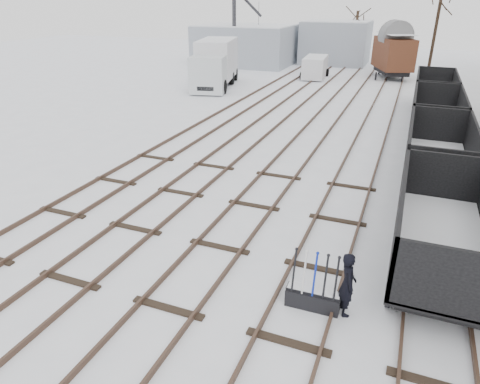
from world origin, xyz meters
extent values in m
plane|color=white|center=(0.00, 0.00, 0.00)|extent=(120.00, 120.00, 0.00)
cube|color=black|center=(-6.72, 14.00, 0.07)|extent=(0.07, 52.00, 0.15)
cube|color=black|center=(-5.28, 14.00, 0.07)|extent=(0.07, 52.00, 0.15)
cube|color=black|center=(-6.00, 2.00, 0.03)|extent=(1.90, 0.20, 0.08)
cube|color=black|center=(-3.72, 14.00, 0.07)|extent=(0.07, 52.00, 0.15)
cube|color=black|center=(-2.28, 14.00, 0.07)|extent=(0.07, 52.00, 0.15)
cube|color=black|center=(-3.00, 2.00, 0.03)|extent=(1.90, 0.20, 0.08)
cube|color=black|center=(-0.72, 14.00, 0.07)|extent=(0.07, 52.00, 0.15)
cube|color=black|center=(0.72, 14.00, 0.07)|extent=(0.07, 52.00, 0.15)
cube|color=black|center=(0.00, 2.00, 0.03)|extent=(1.90, 0.20, 0.08)
cube|color=black|center=(2.28, 14.00, 0.07)|extent=(0.07, 52.00, 0.15)
cube|color=black|center=(3.72, 14.00, 0.07)|extent=(0.07, 52.00, 0.15)
cube|color=black|center=(3.00, 2.00, 0.03)|extent=(1.90, 0.20, 0.08)
cube|color=black|center=(5.28, 14.00, 0.07)|extent=(0.07, 52.00, 0.15)
cube|color=black|center=(6.72, 14.00, 0.07)|extent=(0.07, 52.00, 0.15)
cube|color=black|center=(6.00, 2.00, 0.03)|extent=(1.90, 0.20, 0.08)
cube|color=#959DA8|center=(-13.00, 36.00, 2.00)|extent=(10.00, 8.00, 4.00)
cube|color=silver|center=(-13.00, 36.00, 4.05)|extent=(9.80, 7.84, 0.10)
cube|color=#959DA8|center=(-4.00, 40.00, 2.20)|extent=(7.00, 6.00, 4.40)
cube|color=silver|center=(-4.00, 40.00, 4.45)|extent=(6.86, 5.88, 0.10)
cube|color=black|center=(3.21, -1.61, 0.22)|extent=(1.31, 0.44, 0.44)
cube|color=black|center=(3.21, -1.61, 0.46)|extent=(1.30, 0.32, 0.06)
cube|color=silver|center=(3.21, -1.61, 0.50)|extent=(1.25, 0.28, 0.03)
cylinder|color=black|center=(2.71, -1.62, 0.95)|extent=(0.05, 0.32, 1.08)
cylinder|color=silver|center=(2.96, -1.62, 0.95)|extent=(0.05, 0.32, 1.08)
cylinder|color=#0C22A0|center=(3.21, -1.61, 0.95)|extent=(0.05, 0.32, 1.08)
cylinder|color=black|center=(3.46, -1.61, 0.95)|extent=(0.05, 0.32, 1.08)
cylinder|color=black|center=(3.71, -1.60, 0.95)|extent=(0.05, 0.32, 1.08)
imported|color=black|center=(3.96, -1.51, 0.81)|extent=(0.56, 0.69, 1.63)
cube|color=black|center=(6.00, 1.07, 0.65)|extent=(1.92, 5.29, 0.40)
cube|color=black|center=(6.00, 1.07, 0.85)|extent=(2.40, 6.01, 0.12)
cube|color=black|center=(4.85, 1.07, 1.65)|extent=(0.10, 6.01, 1.60)
cube|color=silver|center=(6.00, 1.07, 0.95)|extent=(2.16, 5.77, 0.06)
cylinder|color=black|center=(4.90, -0.85, 0.35)|extent=(0.12, 0.70, 0.70)
cylinder|color=black|center=(7.10, 3.00, 0.35)|extent=(0.12, 0.70, 0.70)
cube|color=black|center=(6.00, 7.47, 0.65)|extent=(1.92, 5.29, 0.40)
cube|color=black|center=(6.00, 7.47, 0.85)|extent=(2.40, 6.01, 0.12)
cube|color=black|center=(4.85, 7.47, 1.65)|extent=(0.10, 6.01, 1.60)
cube|color=black|center=(7.15, 7.47, 1.65)|extent=(0.10, 6.01, 1.60)
cube|color=silver|center=(6.00, 7.47, 0.95)|extent=(2.16, 5.77, 0.06)
cylinder|color=black|center=(4.90, 5.55, 0.35)|extent=(0.12, 0.70, 0.70)
cylinder|color=black|center=(7.10, 9.40, 0.35)|extent=(0.12, 0.70, 0.70)
cube|color=black|center=(6.00, 13.87, 0.65)|extent=(1.92, 5.29, 0.40)
cube|color=black|center=(6.00, 13.87, 0.85)|extent=(2.40, 6.01, 0.12)
cube|color=black|center=(4.85, 13.87, 1.65)|extent=(0.10, 6.01, 1.60)
cube|color=black|center=(7.15, 13.87, 1.65)|extent=(0.10, 6.01, 1.60)
cube|color=silver|center=(6.00, 13.87, 0.95)|extent=(2.16, 5.77, 0.06)
cylinder|color=black|center=(4.90, 11.95, 0.35)|extent=(0.12, 0.70, 0.70)
cylinder|color=black|center=(7.10, 15.80, 0.35)|extent=(0.12, 0.70, 0.70)
cube|color=black|center=(6.00, 20.27, 0.65)|extent=(1.92, 5.29, 0.40)
cube|color=black|center=(6.00, 20.27, 0.85)|extent=(2.40, 6.01, 0.12)
cube|color=black|center=(4.85, 20.27, 1.65)|extent=(0.10, 6.01, 1.60)
cube|color=black|center=(7.15, 20.27, 1.65)|extent=(0.10, 6.01, 1.60)
cube|color=silver|center=(6.00, 20.27, 0.95)|extent=(2.16, 5.77, 0.06)
cylinder|color=black|center=(4.90, 18.35, 0.35)|extent=(0.12, 0.70, 0.70)
cylinder|color=black|center=(7.10, 22.20, 0.35)|extent=(0.12, 0.70, 0.70)
cube|color=black|center=(2.53, 32.55, 0.66)|extent=(3.43, 4.88, 0.41)
cube|color=#442114|center=(2.53, 32.55, 2.19)|extent=(4.10, 5.62, 2.64)
cube|color=silver|center=(2.53, 32.55, 3.86)|extent=(3.78, 5.30, 0.04)
cylinder|color=black|center=(1.41, 30.92, 0.36)|extent=(0.12, 0.71, 0.71)
cylinder|color=black|center=(3.65, 34.18, 0.36)|extent=(0.12, 0.71, 0.71)
cube|color=black|center=(-10.67, 22.85, 0.59)|extent=(3.16, 8.19, 0.32)
cube|color=#B7BFC2|center=(-10.67, 19.86, 1.44)|extent=(2.99, 2.68, 2.67)
cube|color=silver|center=(-10.67, 23.70, 2.14)|extent=(3.91, 6.03, 2.99)
cube|color=silver|center=(-10.67, 23.70, 3.65)|extent=(3.83, 5.91, 0.04)
cylinder|color=black|center=(-11.84, 20.07, 0.53)|extent=(0.32, 1.07, 1.07)
cylinder|color=black|center=(-9.49, 25.84, 0.53)|extent=(0.32, 1.07, 1.07)
cube|color=silver|center=(-3.94, 29.96, 0.98)|extent=(2.25, 4.47, 1.77)
cube|color=silver|center=(-3.94, 29.96, 1.88)|extent=(2.19, 4.37, 0.04)
cylinder|color=black|center=(-4.82, 28.59, 0.34)|extent=(0.22, 0.69, 0.69)
cylinder|color=black|center=(-3.05, 31.34, 0.34)|extent=(0.22, 0.69, 0.69)
cube|color=#29292D|center=(-13.18, 32.94, 0.36)|extent=(2.16, 2.16, 0.72)
cylinder|color=#29292D|center=(-13.18, 32.94, 3.61)|extent=(0.40, 0.40, 7.23)
cylinder|color=#29292D|center=(-13.18, 34.57, 6.51)|extent=(2.19, 4.28, 3.33)
cylinder|color=black|center=(-13.18, 36.47, 4.34)|extent=(0.04, 0.04, 4.07)
cylinder|color=black|center=(-2.18, 41.67, 2.72)|extent=(0.30, 0.30, 5.43)
cylinder|color=black|center=(5.81, 37.86, 4.73)|extent=(0.30, 0.30, 9.47)
camera|label=1|loc=(4.66, -9.96, 6.89)|focal=32.00mm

